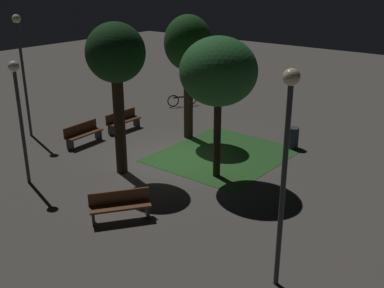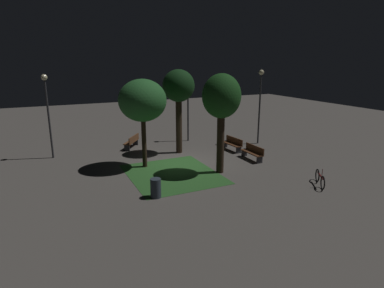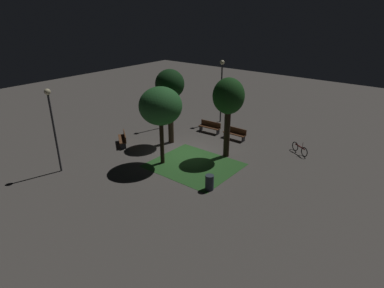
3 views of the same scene
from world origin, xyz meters
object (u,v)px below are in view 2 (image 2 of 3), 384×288
at_px(bench_by_lamp, 253,152).
at_px(tree_left_canopy, 143,101).
at_px(lamp_post_plaza_west, 47,103).
at_px(lamp_post_path_center, 188,102).
at_px(tree_tall_center, 221,99).
at_px(tree_lawn_side, 179,88).
at_px(bench_corner, 132,141).
at_px(lamp_post_near_wall, 260,95).
at_px(bicycle, 320,179).
at_px(bench_front_left, 233,143).
at_px(trash_bin, 156,188).

relative_size(bench_by_lamp, tree_left_canopy, 0.36).
relative_size(lamp_post_plaza_west, lamp_post_path_center, 1.20).
height_order(bench_by_lamp, tree_left_canopy, tree_left_canopy).
distance_m(bench_by_lamp, tree_tall_center, 4.78).
bearing_deg(tree_left_canopy, tree_lawn_side, -57.37).
relative_size(bench_corner, lamp_post_near_wall, 0.33).
bearing_deg(tree_tall_center, tree_lawn_side, 6.42).
relative_size(bench_corner, lamp_post_path_center, 0.41).
height_order(bench_corner, tree_tall_center, tree_tall_center).
bearing_deg(lamp_post_path_center, lamp_post_near_wall, -124.09).
relative_size(bench_by_lamp, bicycle, 1.24).
distance_m(tree_left_canopy, bicycle, 10.02).
bearing_deg(bench_corner, bicycle, -148.73).
distance_m(tree_left_canopy, lamp_post_path_center, 6.68).
xyz_separation_m(tree_lawn_side, bicycle, (-8.26, -3.99, -3.88)).
bearing_deg(bench_front_left, tree_tall_center, 139.35).
distance_m(tree_tall_center, trash_bin, 5.81).
bearing_deg(lamp_post_path_center, bench_front_left, -156.44).
height_order(bench_by_lamp, tree_tall_center, tree_tall_center).
height_order(bench_corner, lamp_post_plaza_west, lamp_post_plaza_west).
bearing_deg(lamp_post_near_wall, bench_by_lamp, 139.32).
bearing_deg(trash_bin, tree_lawn_side, -31.22).
xyz_separation_m(tree_lawn_side, trash_bin, (-6.19, 3.75, -3.78)).
xyz_separation_m(lamp_post_path_center, trash_bin, (-8.87, 5.62, -2.49)).
height_order(tree_left_canopy, trash_bin, tree_left_canopy).
bearing_deg(tree_tall_center, lamp_post_plaza_west, 50.28).
bearing_deg(bench_corner, tree_lawn_side, -134.19).
distance_m(tree_tall_center, bicycle, 6.30).
bearing_deg(bench_corner, bench_by_lamp, -134.04).
bearing_deg(tree_left_canopy, bench_corner, -5.50).
xyz_separation_m(tree_left_canopy, tree_lawn_side, (1.88, -2.93, 0.43)).
distance_m(tree_left_canopy, tree_lawn_side, 3.51).
distance_m(lamp_post_path_center, lamp_post_near_wall, 5.24).
distance_m(bench_front_left, tree_left_canopy, 7.28).
bearing_deg(trash_bin, bench_corner, -8.13).
bearing_deg(lamp_post_path_center, lamp_post_plaza_west, 92.56).
relative_size(lamp_post_near_wall, trash_bin, 6.01).
distance_m(bench_front_left, lamp_post_path_center, 4.74).
relative_size(bench_front_left, bicycle, 1.26).
xyz_separation_m(bench_by_lamp, lamp_post_near_wall, (3.13, -2.69, 3.04)).
relative_size(trash_bin, bicycle, 0.61).
xyz_separation_m(bench_front_left, trash_bin, (-5.15, 7.24, -0.04)).
height_order(bench_by_lamp, lamp_post_plaza_west, lamp_post_plaza_west).
height_order(bench_corner, tree_left_canopy, tree_left_canopy).
bearing_deg(lamp_post_path_center, bench_by_lamp, -164.99).
bearing_deg(bench_corner, lamp_post_near_wall, -107.13).
bearing_deg(bicycle, tree_left_canopy, 47.31).
bearing_deg(tree_tall_center, bench_by_lamp, -68.98).
distance_m(bench_corner, bicycle, 12.53).
distance_m(bench_front_left, trash_bin, 8.89).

